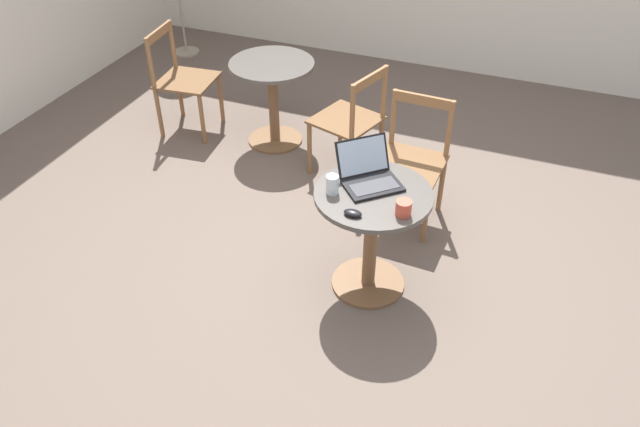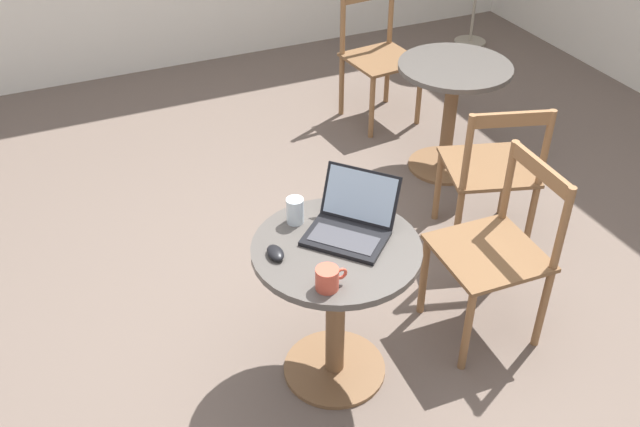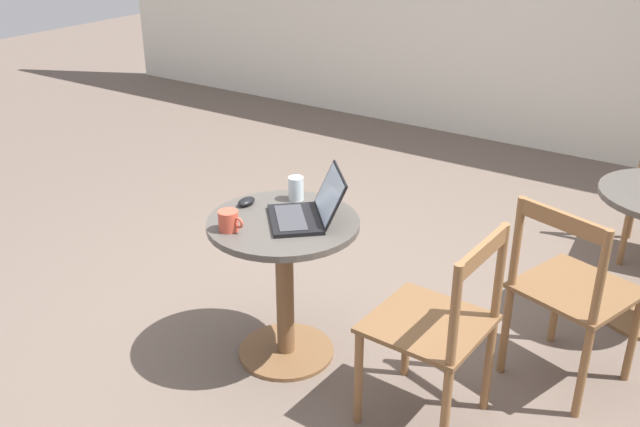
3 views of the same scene
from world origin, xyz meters
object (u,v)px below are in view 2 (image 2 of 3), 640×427
Objects in this scene: chair_mid_front at (491,172)px; drinking_glass at (295,211)px; cafe_table_near at (336,286)px; laptop at (350,224)px; cafe_table_mid at (452,97)px; mug at (328,279)px; chair_near_right at (497,251)px; mouse at (275,253)px; chair_mid_back at (378,57)px.

chair_mid_front is 1.29m from drinking_glass.
laptop is (0.09, 0.06, 0.25)m from cafe_table_near.
mug is (-1.50, -1.47, 0.25)m from cafe_table_mid.
cafe_table_mid is at bearing 43.40° from laptop.
chair_mid_front is at bearing -107.40° from cafe_table_mid.
laptop is at bearing 172.58° from chair_near_right.
mouse is at bearing 175.75° from chair_near_right.
chair_near_right is (-0.59, -1.30, -0.04)m from cafe_table_mid.
cafe_table_near is 6.33× the size of drinking_glass.
chair_near_right is at bearing -16.24° from drinking_glass.
chair_mid_front is 7.87× the size of drinking_glass.
cafe_table_near is 2.42m from chair_mid_back.
mug is at bearing -169.29° from chair_near_right.
drinking_glass reaches higher than cafe_table_mid.
chair_near_right is 0.75m from laptop.
chair_near_right is 1.00× the size of chair_mid_back.
cafe_table_near is 1.00× the size of cafe_table_mid.
drinking_glass is at bearing -165.84° from chair_mid_front.
laptop is 3.97× the size of drinking_glass.
chair_mid_back is 7.08× the size of mug.
chair_mid_back and chair_mid_front have the same top height.
mouse is (-1.52, -2.01, 0.27)m from chair_mid_back.
chair_mid_back is at bearing 59.06° from laptop.
chair_mid_front reaches higher than mouse.
cafe_table_mid is 0.81× the size of chair_mid_back.
chair_mid_front is at bearing 24.77° from cafe_table_near.
drinking_glass is (-1.22, -0.31, 0.31)m from chair_mid_front.
laptop is at bearing -155.93° from chair_mid_front.
chair_near_right reaches higher than drinking_glass.
mouse reaches higher than cafe_table_mid.
cafe_table_mid is 1.59× the size of laptop.
chair_mid_front is 8.71× the size of mouse.
chair_mid_back is at bearing 52.89° from mouse.
chair_near_right is 1.98× the size of laptop.
drinking_glass is at bearing -144.11° from cafe_table_mid.
cafe_table_near is at bearing -68.59° from drinking_glass.
mouse is at bearing -131.49° from drinking_glass.
cafe_table_mid is 1.43m from chair_near_right.
cafe_table_mid is 6.33× the size of drinking_glass.
cafe_table_near is at bearing -122.02° from chair_mid_back.
laptop is at bearing 32.61° from cafe_table_near.
mouse is 0.27m from mug.
cafe_table_mid is 0.78m from chair_mid_front.
drinking_glass is (-0.08, 0.22, 0.26)m from cafe_table_near.
chair_mid_back reaches higher than mug.
laptop is 0.23m from drinking_glass.
laptop reaches higher than cafe_table_mid.
cafe_table_mid is 0.81× the size of chair_mid_front.
drinking_glass is at bearing 163.76° from chair_near_right.
chair_near_right reaches higher than cafe_table_near.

